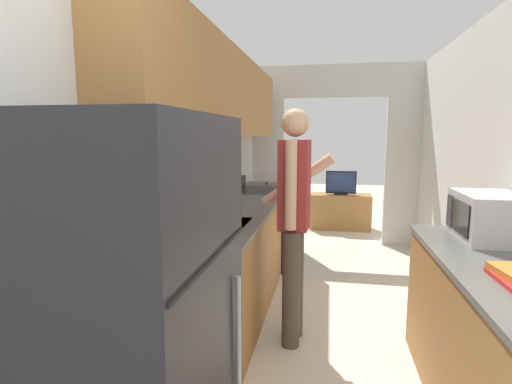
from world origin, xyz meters
TOP-DOWN VIEW (x-y plane):
  - wall_left at (-1.10, 2.44)m, footprint 0.38×7.57m
  - wall_far_with_doorway at (0.00, 5.20)m, footprint 2.71×0.06m
  - counter_left at (-0.86, 2.73)m, footprint 0.62×3.87m
  - refrigerator at (-0.78, 0.65)m, footprint 0.77×0.81m
  - range_oven at (-0.85, 4.09)m, footprint 0.66×0.76m
  - person at (-0.30, 2.31)m, footprint 0.56×0.39m
  - microwave at (0.95, 2.15)m, footprint 0.38×0.53m
  - tv_cabinet at (0.14, 6.07)m, footprint 0.98×0.42m
  - television at (0.14, 6.03)m, footprint 0.48×0.16m
  - knife at (-0.87, 4.73)m, footprint 0.07×0.32m

SIDE VIEW (x-z plane):
  - tv_cabinet at x=0.14m, z-range 0.00..0.58m
  - counter_left at x=-0.86m, z-range 0.00..0.89m
  - range_oven at x=-0.85m, z-range -0.06..0.97m
  - television at x=0.14m, z-range 0.57..0.96m
  - refrigerator at x=-0.78m, z-range 0.00..1.62m
  - knife at x=-0.87m, z-range 0.89..0.91m
  - person at x=-0.30m, z-range 0.07..1.81m
  - microwave at x=0.95m, z-range 0.89..1.19m
  - wall_far_with_doorway at x=0.00m, z-range 0.17..2.67m
  - wall_left at x=-1.10m, z-range 0.30..2.80m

